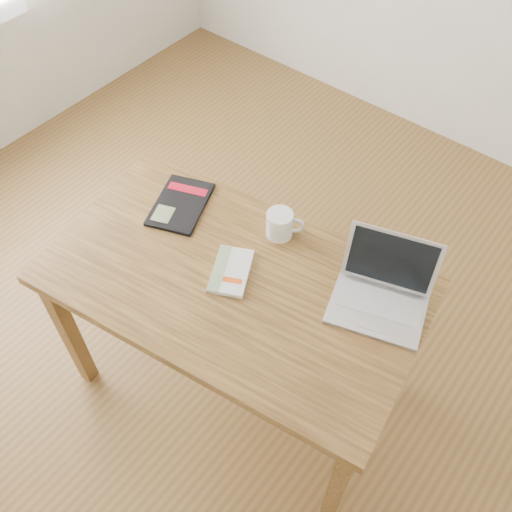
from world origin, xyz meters
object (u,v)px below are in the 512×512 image
Objects in this scene: desk at (234,294)px; coffee_mug at (281,224)px; black_guidebook at (180,204)px; laptop at (382,291)px; white_guidebook at (231,271)px.

desk is 0.29m from coffee_mug.
laptop is at bearing -14.60° from black_guidebook.
white_guidebook is (-0.02, 0.01, 0.10)m from desk.
desk is 10.89× the size of coffee_mug.
laptop reaches higher than black_guidebook.
laptop is (0.43, 0.23, 0.13)m from desk.
white_guidebook is 0.25m from coffee_mug.
black_guidebook reaches higher than desk.
black_guidebook is at bearing 169.33° from laptop.
coffee_mug is at bearing 80.86° from desk.
coffee_mug is (0.02, 0.24, 0.04)m from white_guidebook.
black_guidebook is at bearing 164.87° from coffee_mug.
coffee_mug is (-0.42, 0.02, 0.01)m from laptop.
desk is 0.40m from black_guidebook.
desk is at bearing -123.76° from coffee_mug.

